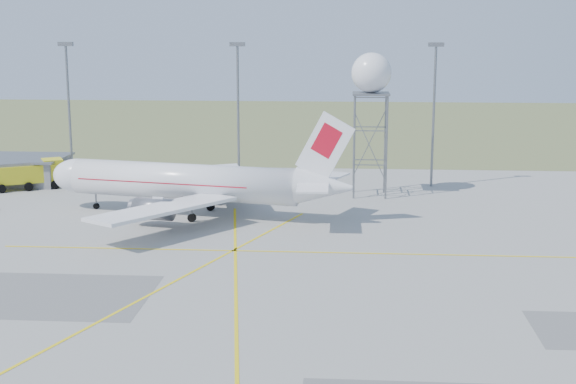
{
  "coord_description": "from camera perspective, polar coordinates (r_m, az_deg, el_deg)",
  "views": [
    {
      "loc": [
        5.49,
        -48.91,
        22.55
      ],
      "look_at": [
        -0.9,
        40.0,
        4.2
      ],
      "focal_mm": 50.0,
      "sensor_mm": 36.0,
      "label": 1
    }
  ],
  "objects": [
    {
      "name": "ground",
      "position": [
        54.14,
        -2.14,
        -12.99
      ],
      "size": [
        400.0,
        400.0,
        0.0
      ],
      "primitive_type": "plane",
      "color": "#A1A19B",
      "rests_on": "ground"
    },
    {
      "name": "grass_strip",
      "position": [
        190.33,
        2.44,
        4.82
      ],
      "size": [
        400.0,
        120.0,
        0.03
      ],
      "primitive_type": "cube",
      "color": "#556738",
      "rests_on": "ground"
    },
    {
      "name": "building_grey",
      "position": [
        125.39,
        -19.71,
        1.5
      ],
      "size": [
        19.0,
        10.0,
        3.9
      ],
      "color": "gray",
      "rests_on": "ground"
    },
    {
      "name": "mast_a",
      "position": [
        122.29,
        -15.34,
        6.3
      ],
      "size": [
        2.2,
        0.5,
        20.5
      ],
      "color": "slate",
      "rests_on": "ground"
    },
    {
      "name": "mast_b",
      "position": [
        116.43,
        -3.57,
        6.44
      ],
      "size": [
        2.2,
        0.5,
        20.5
      ],
      "color": "slate",
      "rests_on": "ground"
    },
    {
      "name": "mast_c",
      "position": [
        116.07,
        10.34,
        6.26
      ],
      "size": [
        2.2,
        0.5,
        20.5
      ],
      "color": "slate",
      "rests_on": "ground"
    },
    {
      "name": "airliner_main",
      "position": [
        97.94,
        -7.05,
        0.65
      ],
      "size": [
        38.69,
        37.04,
        13.22
      ],
      "rotation": [
        0.0,
        0.0,
        2.94
      ],
      "color": "white",
      "rests_on": "ground"
    },
    {
      "name": "radar_tower",
      "position": [
        108.55,
        5.89,
        5.37
      ],
      "size": [
        5.33,
        5.33,
        19.31
      ],
      "color": "slate",
      "rests_on": "ground"
    },
    {
      "name": "fire_truck",
      "position": [
        119.68,
        -17.95,
        1.15
      ],
      "size": [
        10.58,
        7.74,
        4.07
      ],
      "rotation": [
        0.0,
        0.0,
        0.48
      ],
      "color": "yellow",
      "rests_on": "ground"
    }
  ]
}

